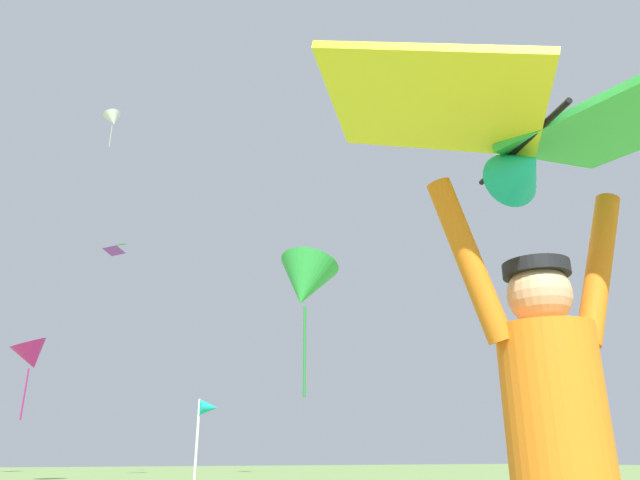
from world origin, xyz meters
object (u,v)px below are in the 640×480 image
(distant_kite_magenta_mid_left, at_px, (31,355))
(distant_kite_green_mid_right, at_px, (121,244))
(marker_flag, at_px, (207,415))
(distant_kite_green_high_right, at_px, (305,284))
(distant_kite_white_overhead_distant, at_px, (113,119))
(kite_flyer_person, at_px, (561,458))
(distant_kite_purple_low_right, at_px, (114,250))
(held_stunt_kite, at_px, (528,130))

(distant_kite_magenta_mid_left, relative_size, distant_kite_green_mid_right, 4.63)
(distant_kite_green_mid_right, bearing_deg, marker_flag, -93.09)
(distant_kite_green_high_right, relative_size, distant_kite_white_overhead_distant, 1.47)
(distant_kite_white_overhead_distant, bearing_deg, distant_kite_green_mid_right, 78.24)
(distant_kite_green_mid_right, bearing_deg, kite_flyer_person, -93.85)
(kite_flyer_person, xyz_separation_m, distant_kite_purple_low_right, (1.33, 28.33, 9.79))
(kite_flyer_person, relative_size, distant_kite_purple_low_right, 2.23)
(marker_flag, bearing_deg, distant_kite_purple_low_right, 88.73)
(distant_kite_green_high_right, height_order, distant_kite_purple_low_right, distant_kite_purple_low_right)
(held_stunt_kite, relative_size, marker_flag, 0.99)
(distant_kite_magenta_mid_left, bearing_deg, marker_flag, -81.64)
(kite_flyer_person, xyz_separation_m, distant_kite_magenta_mid_left, (-1.65, 24.60, 3.75))
(kite_flyer_person, bearing_deg, distant_kite_purple_low_right, 87.32)
(distant_kite_green_high_right, bearing_deg, marker_flag, -153.08)
(distant_kite_purple_low_right, bearing_deg, distant_kite_green_mid_right, 80.97)
(marker_flag, bearing_deg, distant_kite_green_high_right, 26.92)
(distant_kite_green_mid_right, height_order, distant_kite_white_overhead_distant, distant_kite_white_overhead_distant)
(held_stunt_kite, bearing_deg, distant_kite_purple_low_right, 87.29)
(kite_flyer_person, height_order, marker_flag, kite_flyer_person)
(distant_kite_magenta_mid_left, relative_size, marker_flag, 1.88)
(kite_flyer_person, bearing_deg, marker_flag, 83.41)
(kite_flyer_person, bearing_deg, distant_kite_green_high_right, 70.94)
(held_stunt_kite, xyz_separation_m, distant_kite_green_mid_right, (2.35, 34.73, 11.12))
(distant_kite_magenta_mid_left, xyz_separation_m, distant_kite_green_mid_right, (3.98, 10.07, 8.57))
(distant_kite_purple_low_right, bearing_deg, kite_flyer_person, -92.68)
(held_stunt_kite, distance_m, distant_kite_green_high_right, 9.31)
(held_stunt_kite, height_order, distant_kite_magenta_mid_left, distant_kite_magenta_mid_left)
(distant_kite_green_mid_right, bearing_deg, distant_kite_white_overhead_distant, -101.76)
(distant_kite_green_high_right, distance_m, distant_kite_magenta_mid_left, 16.72)
(distant_kite_magenta_mid_left, bearing_deg, distant_kite_green_high_right, -74.01)
(distant_kite_white_overhead_distant, relative_size, distant_kite_purple_low_right, 2.19)
(distant_kite_green_mid_right, bearing_deg, distant_kite_green_high_right, -88.65)
(held_stunt_kite, distance_m, marker_flag, 7.62)
(kite_flyer_person, distance_m, marker_flag, 7.55)
(distant_kite_green_high_right, distance_m, distant_kite_white_overhead_distant, 19.51)
(distant_kite_green_high_right, bearing_deg, kite_flyer_person, -109.06)
(kite_flyer_person, height_order, distant_kite_green_high_right, distant_kite_green_high_right)
(held_stunt_kite, xyz_separation_m, marker_flag, (0.88, 7.55, -0.62))
(held_stunt_kite, bearing_deg, distant_kite_green_mid_right, 86.13)
(kite_flyer_person, height_order, distant_kite_green_mid_right, distant_kite_green_mid_right)
(marker_flag, bearing_deg, distant_kite_magenta_mid_left, 98.36)
(held_stunt_kite, distance_m, distant_kite_white_overhead_distant, 27.61)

